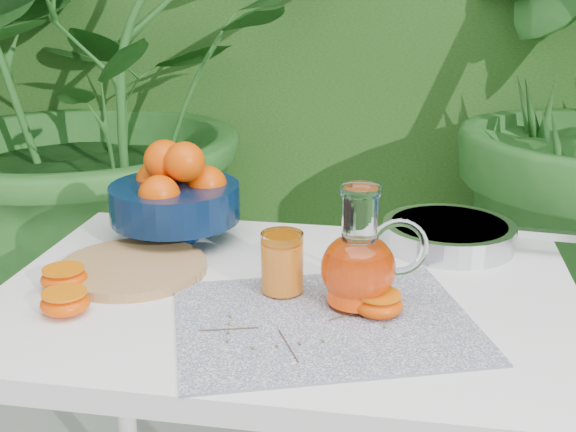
% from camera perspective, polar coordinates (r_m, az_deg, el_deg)
% --- Properties ---
extents(potted_plant_left, '(2.57, 2.57, 1.81)m').
position_cam_1_polar(potted_plant_left, '(2.52, -15.33, 9.67)').
color(potted_plant_left, '#266021').
rests_on(potted_plant_left, ground).
extents(white_table, '(1.00, 0.70, 0.75)m').
position_cam_1_polar(white_table, '(1.29, -0.15, -9.20)').
color(white_table, white).
rests_on(white_table, ground).
extents(placemat, '(0.56, 0.49, 0.00)m').
position_cam_1_polar(placemat, '(1.15, 2.87, -8.27)').
color(placemat, '#0B1442').
rests_on(placemat, white_table).
extents(cutting_board, '(0.30, 0.30, 0.02)m').
position_cam_1_polar(cutting_board, '(1.36, -12.17, -4.02)').
color(cutting_board, '#AC894D').
rests_on(cutting_board, white_table).
extents(fruit_bowl, '(0.30, 0.30, 0.21)m').
position_cam_1_polar(fruit_bowl, '(1.49, -8.87, 1.74)').
color(fruit_bowl, black).
rests_on(fruit_bowl, white_table).
extents(juice_pitcher, '(0.18, 0.14, 0.20)m').
position_cam_1_polar(juice_pitcher, '(1.18, 5.69, -3.87)').
color(juice_pitcher, white).
rests_on(juice_pitcher, white_table).
extents(juice_tumbler, '(0.09, 0.09, 0.11)m').
position_cam_1_polar(juice_tumbler, '(1.22, -0.46, -3.83)').
color(juice_tumbler, white).
rests_on(juice_tumbler, white_table).
extents(saute_pan, '(0.47, 0.29, 0.05)m').
position_cam_1_polar(saute_pan, '(1.48, 12.73, -1.34)').
color(saute_pan, silver).
rests_on(saute_pan, white_table).
extents(orange_halves, '(0.64, 0.19, 0.04)m').
position_cam_1_polar(orange_halves, '(1.21, -9.62, -6.11)').
color(orange_halves, '#E04A02').
rests_on(orange_halves, white_table).
extents(thyme_sprigs, '(0.28, 0.22, 0.01)m').
position_cam_1_polar(thyme_sprigs, '(1.12, 0.64, -8.75)').
color(thyme_sprigs, '#503925').
rests_on(thyme_sprigs, white_table).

